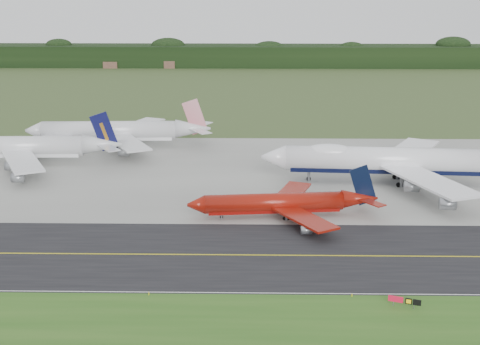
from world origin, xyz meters
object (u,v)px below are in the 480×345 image
(jet_ba_747, at_px, (394,160))
(jet_navy_gold, at_px, (20,147))
(jet_star_tail, at_px, (119,131))
(jet_red_737, at_px, (285,203))
(taxiway_sign, at_px, (404,301))

(jet_ba_747, bearing_deg, jet_navy_gold, 170.88)
(jet_navy_gold, bearing_deg, jet_star_tail, 40.64)
(jet_red_737, relative_size, jet_navy_gold, 0.73)
(jet_ba_747, xyz_separation_m, jet_star_tail, (-75.37, 35.84, -0.91))
(jet_navy_gold, relative_size, jet_star_tail, 1.02)
(jet_ba_747, height_order, jet_navy_gold, jet_ba_747)
(jet_navy_gold, xyz_separation_m, taxiway_sign, (87.07, -81.94, -3.63))
(jet_star_tail, bearing_deg, jet_navy_gold, -139.36)
(jet_navy_gold, bearing_deg, jet_ba_747, -9.12)
(jet_navy_gold, height_order, jet_star_tail, jet_star_tail)
(jet_ba_747, relative_size, jet_star_tail, 1.22)
(taxiway_sign, bearing_deg, jet_ba_747, 80.03)
(jet_navy_gold, distance_m, jet_star_tail, 30.72)
(jet_ba_747, distance_m, jet_navy_gold, 99.95)
(jet_ba_747, xyz_separation_m, taxiway_sign, (-11.62, -66.11, -4.64))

